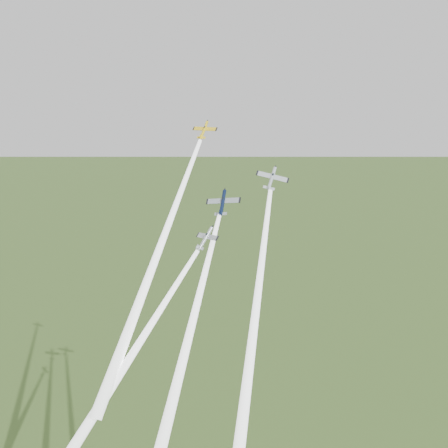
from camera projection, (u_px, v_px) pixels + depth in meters
The scene contains 8 objects.
plane_yellow at pixel (204, 130), 137.65m from camera, with size 6.56×6.51×1.03m, color yellow, non-canonical shape.
smoke_trail_yellow at pixel (154, 264), 122.62m from camera, with size 2.55×2.55×67.14m, color white, non-canonical shape.
plane_navy at pixel (223, 203), 127.63m from camera, with size 8.31×8.24×1.30m, color black, non-canonical shape.
smoke_trail_navy at pixel (189, 334), 113.98m from camera, with size 2.55×2.55×56.14m, color white, non-canonical shape.
plane_silver_right at pixel (272, 178), 122.10m from camera, with size 7.25×7.19×1.14m, color silver, non-canonical shape.
smoke_trail_silver_right at pixel (252, 346), 105.04m from camera, with size 2.55×2.55×68.30m, color white, non-canonical shape.
plane_silver_low at pixel (206, 238), 120.67m from camera, with size 7.14×7.09×1.12m, color #AEB4BD, non-canonical shape.
smoke_trail_silver_low at pixel (124, 367), 113.33m from camera, with size 2.55×2.55×56.30m, color white, non-canonical shape.
Camera 1 is at (58.09, -113.18, 121.96)m, focal length 45.00 mm.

